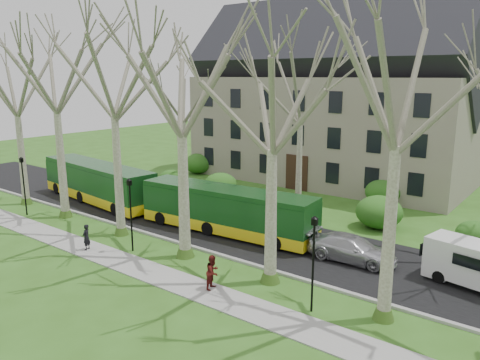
% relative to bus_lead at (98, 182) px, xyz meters
% --- Properties ---
extents(ground, '(120.00, 120.00, 0.00)m').
position_rel_bus_lead_xyz_m(ground, '(16.79, -4.53, -1.67)').
color(ground, '#315C1A').
rests_on(ground, ground).
extents(sidewalk, '(70.00, 2.00, 0.06)m').
position_rel_bus_lead_xyz_m(sidewalk, '(16.79, -7.03, -1.64)').
color(sidewalk, gray).
rests_on(sidewalk, ground).
extents(road, '(80.00, 8.00, 0.06)m').
position_rel_bus_lead_xyz_m(road, '(16.79, 0.97, -1.64)').
color(road, black).
rests_on(road, ground).
extents(curb, '(80.00, 0.25, 0.14)m').
position_rel_bus_lead_xyz_m(curb, '(16.79, -3.03, -1.60)').
color(curb, '#A5A39E').
rests_on(curb, ground).
extents(building, '(26.50, 12.20, 16.00)m').
position_rel_bus_lead_xyz_m(building, '(10.79, 19.47, 6.40)').
color(building, gray).
rests_on(building, ground).
extents(tree_row_verge, '(49.00, 7.00, 14.00)m').
position_rel_bus_lead_xyz_m(tree_row_verge, '(16.79, -4.23, 5.33)').
color(tree_row_verge, gray).
rests_on(tree_row_verge, ground).
extents(tree_row_far, '(33.00, 7.00, 12.00)m').
position_rel_bus_lead_xyz_m(tree_row_far, '(15.46, 6.47, 4.33)').
color(tree_row_far, gray).
rests_on(tree_row_far, ground).
extents(lamp_row, '(36.22, 0.22, 4.30)m').
position_rel_bus_lead_xyz_m(lamp_row, '(16.79, -5.53, 0.90)').
color(lamp_row, black).
rests_on(lamp_row, ground).
extents(hedges, '(30.60, 8.60, 2.00)m').
position_rel_bus_lead_xyz_m(hedges, '(12.12, 9.47, -0.67)').
color(hedges, '#2A651C').
rests_on(hedges, ground).
extents(bus_lead, '(13.10, 4.11, 3.22)m').
position_rel_bus_lead_xyz_m(bus_lead, '(0.00, 0.00, 0.00)').
color(bus_lead, '#124117').
rests_on(bus_lead, road).
extents(bus_follow, '(12.49, 3.52, 3.08)m').
position_rel_bus_lead_xyz_m(bus_follow, '(13.19, 0.35, -0.07)').
color(bus_follow, '#124117').
rests_on(bus_follow, road).
extents(sedan, '(5.06, 2.29, 1.44)m').
position_rel_bus_lead_xyz_m(sedan, '(21.81, 0.80, -0.89)').
color(sedan, '#BBBBC0').
rests_on(sedan, road).
extents(pedestrian_a, '(0.55, 0.67, 1.56)m').
position_rel_bus_lead_xyz_m(pedestrian_a, '(8.60, -7.15, -0.83)').
color(pedestrian_a, black).
rests_on(pedestrian_a, sidewalk).
extents(pedestrian_b, '(0.78, 0.93, 1.69)m').
position_rel_bus_lead_xyz_m(pedestrian_b, '(17.92, -6.52, -0.76)').
color(pedestrian_b, '#551513').
rests_on(pedestrian_b, sidewalk).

